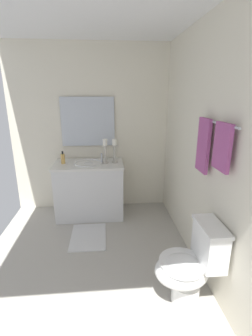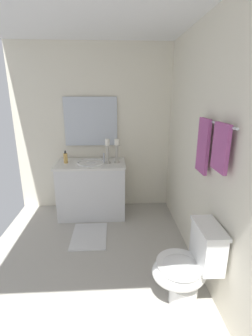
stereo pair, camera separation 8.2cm
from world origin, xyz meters
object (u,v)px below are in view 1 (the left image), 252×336
(sink_basin, at_px, (89,166))
(candle_holder_short, at_px, (105,150))
(toilet, at_px, (190,266))
(towel_center, at_px, (222,147))
(soap_bottle, at_px, (63,159))
(mirror, at_px, (88,122))
(bath_mat, at_px, (88,237))
(towel_bar, at_px, (217,123))
(vanity_cabinet, at_px, (90,189))
(candle_holder_tall, at_px, (115,150))
(towel_near_vanity, at_px, (203,145))

(sink_basin, height_order, candle_holder_short, candle_holder_short)
(toilet, height_order, towel_center, towel_center)
(soap_bottle, bearing_deg, mirror, 126.85)
(soap_bottle, xyz_separation_m, bath_mat, (0.64, 0.36, -0.87))
(sink_basin, bearing_deg, candle_holder_short, 85.59)
(candle_holder_short, xyz_separation_m, towel_bar, (1.41, 0.91, 0.54))
(towel_center, bearing_deg, towel_bar, 174.14)
(sink_basin, distance_m, towel_bar, 1.99)
(mirror, relative_size, soap_bottle, 4.32)
(sink_basin, bearing_deg, vanity_cabinet, -90.00)
(vanity_cabinet, relative_size, towel_center, 2.70)
(soap_bottle, bearing_deg, sink_basin, 87.79)
(towel_center, height_order, bath_mat, towel_center)
(vanity_cabinet, xyz_separation_m, candle_holder_tall, (-0.00, 0.38, 0.58))
(soap_bottle, relative_size, towel_center, 0.49)
(mirror, xyz_separation_m, candle_holder_tall, (0.28, 0.38, -0.37))
(candle_holder_tall, height_order, toilet, candle_holder_tall)
(toilet, xyz_separation_m, bath_mat, (-1.06, -0.93, -0.36))
(sink_basin, xyz_separation_m, towel_center, (1.60, 1.13, 0.60))
(candle_holder_tall, xyz_separation_m, bath_mat, (0.63, -0.38, -0.98))
(mirror, bearing_deg, towel_near_vanity, 36.42)
(mirror, xyz_separation_m, towel_center, (1.88, 1.13, 0.01))
(towel_center, bearing_deg, sink_basin, -144.83)
(vanity_cabinet, bearing_deg, towel_near_vanity, 42.07)
(soap_bottle, bearing_deg, towel_bar, 46.20)
(candle_holder_short, relative_size, bath_mat, 0.58)
(candle_holder_short, bearing_deg, mirror, -140.84)
(candle_holder_short, relative_size, towel_center, 0.95)
(vanity_cabinet, distance_m, towel_near_vanity, 1.91)
(candle_holder_short, distance_m, toilet, 1.91)
(soap_bottle, relative_size, toilet, 0.24)
(vanity_cabinet, height_order, towel_near_vanity, towel_near_vanity)
(mirror, xyz_separation_m, toilet, (1.97, 0.93, -0.99))
(towel_near_vanity, height_order, bath_mat, towel_near_vanity)
(towel_near_vanity, bearing_deg, bath_mat, -119.06)
(towel_bar, distance_m, towel_near_vanity, 0.29)
(vanity_cabinet, xyz_separation_m, mirror, (-0.28, 0.00, 0.96))
(vanity_cabinet, bearing_deg, toilet, 28.79)
(vanity_cabinet, bearing_deg, candle_holder_tall, 90.70)
(sink_basin, distance_m, candle_holder_short, 0.33)
(soap_bottle, distance_m, towel_near_vanity, 2.00)
(soap_bottle, bearing_deg, towel_center, 42.58)
(toilet, relative_size, bath_mat, 1.25)
(bath_mat, bearing_deg, mirror, 180.00)
(candle_holder_short, distance_m, towel_center, 1.86)
(sink_basin, height_order, mirror, mirror)
(mirror, bearing_deg, towel_center, 30.99)
(mirror, bearing_deg, vanity_cabinet, -0.01)
(vanity_cabinet, distance_m, candle_holder_short, 0.64)
(candle_holder_tall, height_order, towel_bar, towel_bar)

